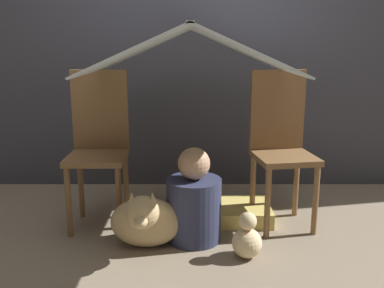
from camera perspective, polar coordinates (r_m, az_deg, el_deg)
The scene contains 9 objects.
ground_plane at distance 2.75m, azimuth -0.01°, elevation -11.58°, with size 8.80×8.80×0.00m, color gray.
wall_back at distance 3.45m, azimuth 0.04°, elevation 14.85°, with size 7.00×0.05×2.50m.
chair_left at distance 2.80m, azimuth -12.16°, elevation 0.19°, with size 0.36×0.36×0.99m.
chair_right at distance 2.79m, azimuth 11.94°, elevation 0.17°, with size 0.41×0.41×0.99m.
sheet_canopy at distance 2.59m, azimuth 0.00°, elevation 12.62°, with size 1.18×1.12×0.27m.
person_front at distance 2.57m, azimuth 0.41°, elevation -7.88°, with size 0.33×0.33×0.57m.
dog at distance 2.48m, azimuth -6.08°, elevation -10.04°, with size 0.41×0.38×0.39m.
floor_cushion at distance 2.93m, azimuth 5.94°, elevation -9.01°, with size 0.46×0.37×0.10m.
plush_toy at distance 2.43m, azimuth 7.51°, elevation -12.47°, with size 0.17×0.17×0.26m.
Camera 1 is at (0.01, -2.49, 1.16)m, focal length 40.00 mm.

